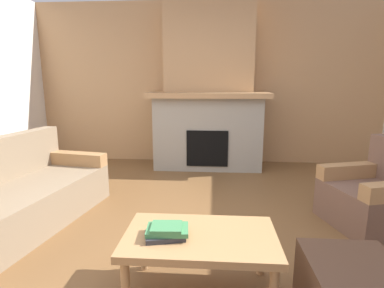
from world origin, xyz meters
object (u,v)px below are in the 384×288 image
object	(u,v)px
fireplace	(208,96)
coffee_table	(200,242)
couch	(19,197)
armchair	(376,197)

from	to	relation	value
fireplace	coffee_table	distance (m)	3.27
fireplace	couch	world-z (taller)	fireplace
coffee_table	armchair	bearing A→B (deg)	33.73
couch	coffee_table	xyz separation A→B (m)	(1.84, -0.90, 0.09)
couch	armchair	distance (m)	3.53
armchair	coffee_table	xyz separation A→B (m)	(-1.68, -1.12, 0.08)
fireplace	coffee_table	xyz separation A→B (m)	(0.02, -3.17, -0.79)
couch	coffee_table	size ratio (longest dim) A/B	1.92
couch	coffee_table	distance (m)	2.05
armchair	couch	bearing A→B (deg)	-176.34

